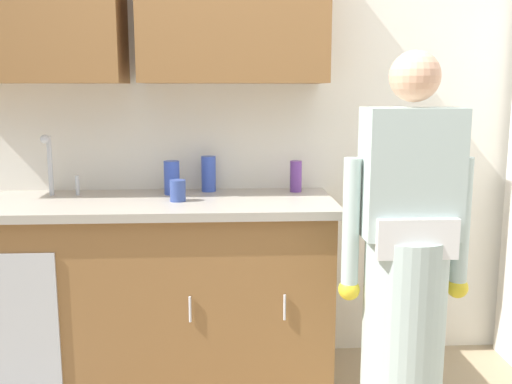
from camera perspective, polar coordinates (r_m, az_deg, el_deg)
name	(u,v)px	position (r m, az deg, el deg)	size (l,w,h in m)	color
kitchen_wall_with_uppers	(217,88)	(3.09, -3.83, 10.15)	(4.80, 0.44, 2.70)	silver
counter_cabinet	(136,296)	(3.00, -11.73, -10.00)	(1.90, 0.62, 0.90)	brown
countertop	(133,204)	(2.88, -11.99, -1.16)	(1.96, 0.66, 0.04)	#A8A093
sink	(52,203)	(2.97, -19.47, -1.07)	(0.50, 0.36, 0.35)	#B7BABF
person_at_sink	(405,280)	(2.49, 14.50, -8.43)	(0.55, 0.34, 1.62)	white
bottle_water_tall	(296,176)	(3.04, 3.95, 1.55)	(0.06, 0.06, 0.16)	#66388C
bottle_water_short	(209,174)	(3.05, -4.69, 1.79)	(0.08, 0.08, 0.19)	#334CB2
bottle_soap	(172,178)	(2.99, -8.29, 1.40)	(0.08, 0.08, 0.17)	#334CB2
cup_by_sink	(178,191)	(2.80, -7.72, 0.13)	(0.08, 0.08, 0.10)	#33478C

